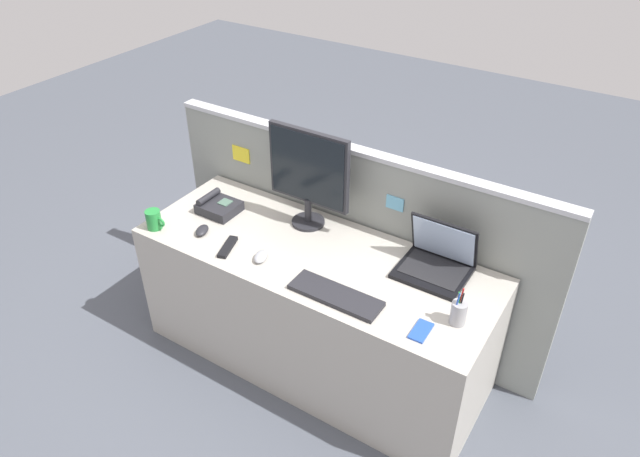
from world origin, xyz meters
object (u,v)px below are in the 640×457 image
Objects in this scene: keyboard_main at (336,295)px; coffee_mug at (154,220)px; pen_cup at (459,313)px; cell_phone_blue_case at (421,331)px; computer_mouse_left_hand at (202,230)px; desk_phone at (218,206)px; desktop_monitor at (308,172)px; laptop at (437,259)px; tv_remote at (228,247)px; computer_mouse_right_hand at (261,257)px.

coffee_mug is at bearing -177.91° from keyboard_main.
pen_cup reaches higher than cell_phone_blue_case.
cell_phone_blue_case is at bearing -23.30° from computer_mouse_left_hand.
coffee_mug reaches higher than desk_phone.
desktop_monitor reaches higher than pen_cup.
coffee_mug is (-1.37, -0.46, -0.01)m from laptop.
desktop_monitor reaches higher than tv_remote.
tv_remote is (-0.94, -0.40, -0.05)m from laptop.
desk_phone is at bearing 132.64° from computer_mouse_right_hand.
computer_mouse_right_hand is at bearing -174.39° from pen_cup.
keyboard_main is (-0.30, -0.42, -0.05)m from laptop.
computer_mouse_left_hand is at bearing -162.15° from laptop.
pen_cup reaches higher than coffee_mug.
keyboard_main is 0.84m from computer_mouse_left_hand.
pen_cup is (0.95, -0.30, -0.25)m from desktop_monitor.
cell_phone_blue_case is (-0.11, -0.13, -0.05)m from pen_cup.
desk_phone is 0.35m from coffee_mug.
computer_mouse_left_hand is 0.59× the size of tv_remote.
coffee_mug is at bearing 169.93° from tv_remote.
computer_mouse_right_hand reaches higher than keyboard_main.
pen_cup is at bearing -15.86° from computer_mouse_right_hand.
desktop_monitor is 0.68m from keyboard_main.
computer_mouse_right_hand and computer_mouse_left_hand have the same top height.
desktop_monitor is 4.10× the size of cell_phone_blue_case.
cell_phone_blue_case is 1.05m from tv_remote.
pen_cup is (0.52, 0.14, 0.05)m from keyboard_main.
computer_mouse_right_hand is 0.39m from computer_mouse_left_hand.
computer_mouse_left_hand is at bearing -72.68° from desk_phone.
laptop is 3.25× the size of computer_mouse_left_hand.
desk_phone is 0.50m from computer_mouse_right_hand.
desk_phone is 1.43m from pen_cup.
keyboard_main is at bearing -45.47° from desktop_monitor.
laptop is 1.91× the size of tv_remote.
computer_mouse_right_hand is 0.59× the size of tv_remote.
computer_mouse_right_hand is 0.86m from cell_phone_blue_case.
coffee_mug is at bearing 165.84° from computer_mouse_right_hand.
desk_phone is 0.94m from keyboard_main.
coffee_mug reaches higher than tv_remote.
desktop_monitor is 1.23× the size of keyboard_main.
tv_remote is (-1.05, 0.02, 0.01)m from cell_phone_blue_case.
laptop is 0.75× the size of keyboard_main.
computer_mouse_right_hand is at bearing 174.73° from keyboard_main.
desk_phone is at bearing 174.96° from pen_cup.
desk_phone reaches higher than keyboard_main.
pen_cup is 1.58× the size of coffee_mug.
pen_cup is 1.60m from coffee_mug.
cell_phone_blue_case is 1.11× the size of coffee_mug.
pen_cup is at bearing 14.80° from keyboard_main.
desk_phone reaches higher than computer_mouse_right_hand.
coffee_mug is (-1.49, -0.04, 0.05)m from cell_phone_blue_case.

